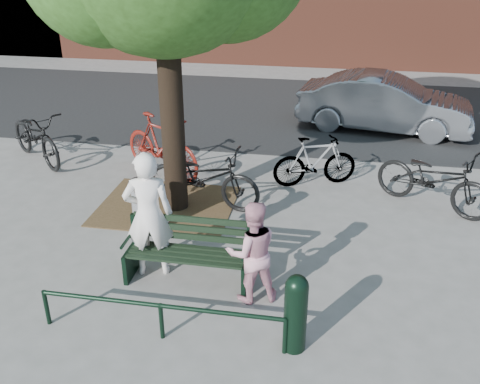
% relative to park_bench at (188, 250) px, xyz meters
% --- Properties ---
extents(ground, '(90.00, 90.00, 0.00)m').
position_rel_park_bench_xyz_m(ground, '(0.00, -0.08, -0.48)').
color(ground, gray).
rests_on(ground, ground).
extents(dirt_pit, '(2.40, 2.00, 0.02)m').
position_rel_park_bench_xyz_m(dirt_pit, '(-1.00, 2.12, -0.47)').
color(dirt_pit, brown).
rests_on(dirt_pit, ground).
extents(road, '(40.00, 7.00, 0.01)m').
position_rel_park_bench_xyz_m(road, '(0.00, 8.42, -0.47)').
color(road, black).
rests_on(road, ground).
extents(park_bench, '(1.74, 0.54, 0.97)m').
position_rel_park_bench_xyz_m(park_bench, '(0.00, 0.00, 0.00)').
color(park_bench, black).
rests_on(park_bench, ground).
extents(guard_railing, '(3.06, 0.06, 0.51)m').
position_rel_park_bench_xyz_m(guard_railing, '(0.00, -1.28, -0.08)').
color(guard_railing, black).
rests_on(guard_railing, ground).
extents(person_left, '(0.78, 0.61, 1.88)m').
position_rel_park_bench_xyz_m(person_left, '(-0.57, 0.07, 0.46)').
color(person_left, white).
rests_on(person_left, ground).
extents(person_right, '(0.85, 0.76, 1.44)m').
position_rel_park_bench_xyz_m(person_right, '(0.95, -0.29, 0.24)').
color(person_right, pink).
rests_on(person_right, ground).
extents(bollard, '(0.28, 0.28, 1.03)m').
position_rel_park_bench_xyz_m(bollard, '(1.60, -1.17, 0.07)').
color(bollard, black).
rests_on(bollard, ground).
extents(litter_bin, '(0.44, 0.44, 0.91)m').
position_rel_park_bench_xyz_m(litter_bin, '(-1.07, 1.20, -0.02)').
color(litter_bin, gray).
rests_on(litter_bin, ground).
extents(bicycle_a, '(2.20, 1.94, 1.15)m').
position_rel_park_bench_xyz_m(bicycle_a, '(-4.37, 3.71, 0.10)').
color(bicycle_a, black).
rests_on(bicycle_a, ground).
extents(bicycle_b, '(2.09, 1.58, 1.25)m').
position_rel_park_bench_xyz_m(bicycle_b, '(-1.50, 3.51, 0.15)').
color(bicycle_b, '#63140E').
rests_on(bicycle_b, ground).
extents(bicycle_c, '(2.21, 1.07, 1.12)m').
position_rel_park_bench_xyz_m(bicycle_c, '(-0.33, 2.28, 0.08)').
color(bicycle_c, black).
rests_on(bicycle_c, ground).
extents(bicycle_d, '(1.73, 1.02, 1.00)m').
position_rel_park_bench_xyz_m(bicycle_d, '(1.59, 3.53, 0.02)').
color(bicycle_d, gray).
rests_on(bicycle_d, ground).
extents(bicycle_e, '(2.20, 1.74, 1.12)m').
position_rel_park_bench_xyz_m(bicycle_e, '(3.71, 2.93, 0.08)').
color(bicycle_e, black).
rests_on(bicycle_e, ground).
extents(parked_car, '(4.40, 2.16, 1.39)m').
position_rel_park_bench_xyz_m(parked_car, '(3.11, 7.15, 0.21)').
color(parked_car, gray).
rests_on(parked_car, ground).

